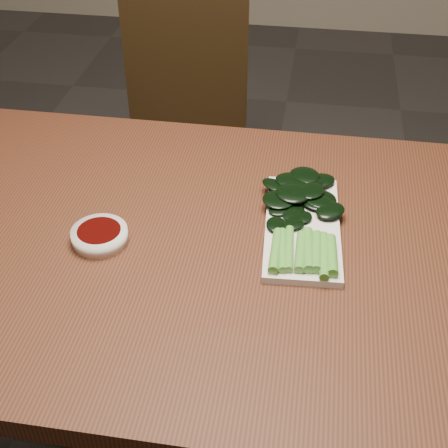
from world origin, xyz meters
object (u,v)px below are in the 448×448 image
at_px(table, 223,272).
at_px(serving_plate, 302,227).
at_px(chair_far, 186,132).
at_px(gai_lan, 302,209).
at_px(sauce_bowl, 100,236).

xyz_separation_m(table, serving_plate, (0.13, 0.05, 0.08)).
relative_size(table, chair_far, 1.57).
bearing_deg(table, serving_plate, 21.80).
relative_size(chair_far, serving_plate, 3.00).
bearing_deg(gai_lan, table, -147.45).
distance_m(chair_far, sauce_bowl, 0.88).
xyz_separation_m(chair_far, sauce_bowl, (0.03, -0.84, 0.28)).
relative_size(sauce_bowl, gai_lan, 0.31).
xyz_separation_m(table, gai_lan, (0.13, 0.08, 0.10)).
height_order(table, serving_plate, serving_plate).
xyz_separation_m(chair_far, serving_plate, (0.38, -0.75, 0.27)).
bearing_deg(serving_plate, table, -158.20).
height_order(serving_plate, gai_lan, gai_lan).
bearing_deg(serving_plate, gai_lan, 96.95).
distance_m(chair_far, serving_plate, 0.88).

